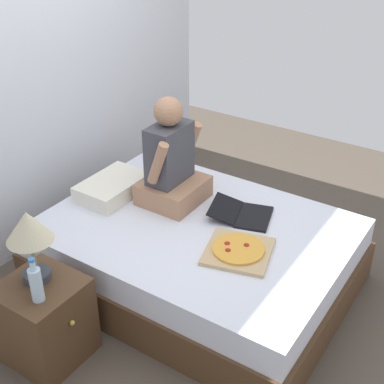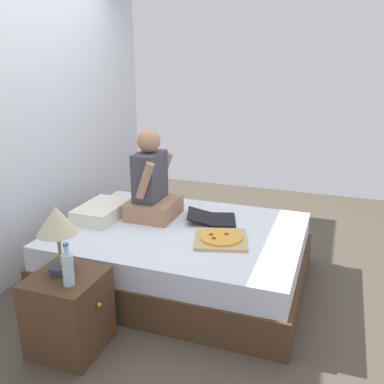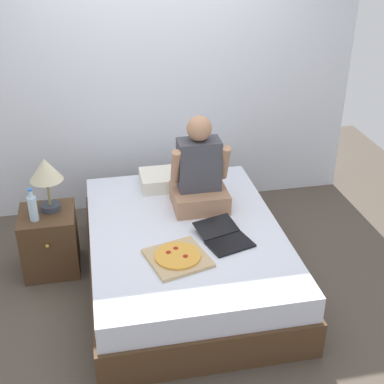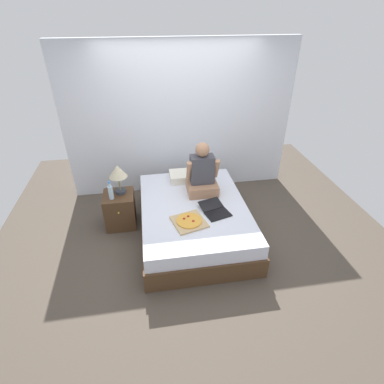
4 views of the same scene
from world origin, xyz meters
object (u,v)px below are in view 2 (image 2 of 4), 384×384
Objects in this scene: water_bottle at (68,268)px; person_seated at (152,186)px; bed at (181,255)px; laptop at (215,218)px; nightstand_left at (69,312)px; lamp_on_left_nightstand at (57,225)px; pizza_box at (221,239)px.

person_seated is (1.32, 0.05, 0.13)m from water_bottle.
laptop is at bearing -39.82° from bed.
nightstand_left is 0.68× the size of person_seated.
person_seated reaches higher than water_bottle.
lamp_on_left_nightstand is at bearing 49.40° from water_bottle.
lamp_on_left_nightstand is 1.48m from laptop.
lamp_on_left_nightstand is 0.92× the size of pizza_box.
water_bottle is at bearing -130.60° from lamp_on_left_nightstand.
lamp_on_left_nightstand is (0.04, 0.05, 0.59)m from nightstand_left.
pizza_box is (1.02, -0.67, -0.14)m from water_bottle.
pizza_box is at bearing -112.97° from person_seated.
person_seated is 1.60× the size of laptop.
water_bottle is 0.57× the size of laptop.
pizza_box is at bearing -156.63° from laptop.
bed is 7.40× the size of water_bottle.
laptop is 0.42m from pizza_box.
person_seated is at bearing 61.82° from bed.
laptop is (1.33, -0.59, 0.24)m from nightstand_left.
person_seated is at bearing 2.12° from water_bottle.
nightstand_left is 1.09× the size of laptop.
laptop is at bearing 23.37° from pizza_box.
pizza_box reaches higher than nightstand_left.
laptop reaches higher than pizza_box.
bed is 3.83× the size of nightstand_left.
person_seated reaches higher than bed.
laptop is (1.41, -0.50, -0.13)m from water_bottle.
nightstand_left is at bearing 140.80° from pizza_box.
nightstand_left is at bearing 160.54° from bed.
person_seated is at bearing -4.33° from lamp_on_left_nightstand.
water_bottle is at bearing 146.47° from pizza_box.
person_seated is at bearing 67.03° from pizza_box.
laptop is (0.26, -0.22, 0.27)m from bed.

